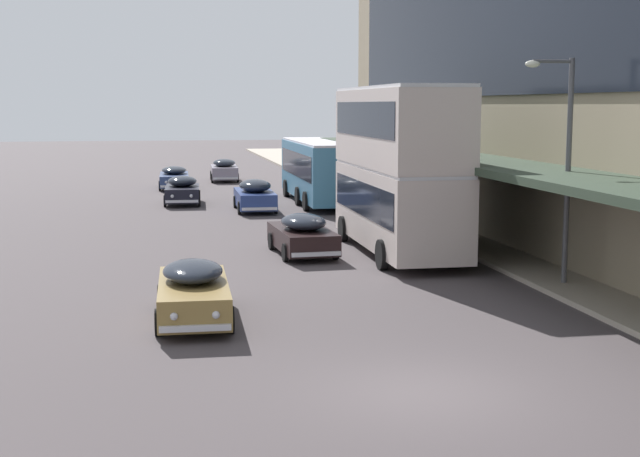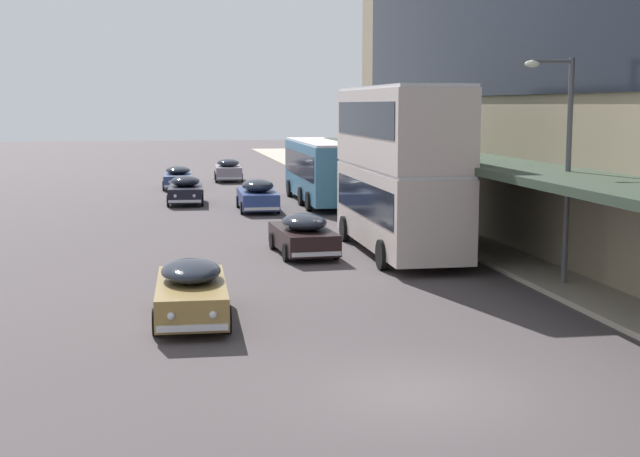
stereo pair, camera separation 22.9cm
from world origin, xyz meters
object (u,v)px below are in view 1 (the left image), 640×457
(sedan_lead_mid, at_px, (193,291))
(transit_bus_kerbside_rear, at_px, (318,168))
(sedan_oncoming_rear, at_px, (174,177))
(sedan_second_mid, at_px, (255,195))
(transit_bus_kerbside_front, at_px, (398,164))
(street_lamp, at_px, (563,153))
(sedan_oncoming_front, at_px, (224,170))
(sedan_second_near, at_px, (182,190))
(sedan_lead_near, at_px, (303,234))

(sedan_lead_mid, bearing_deg, transit_bus_kerbside_rear, 72.78)
(sedan_oncoming_rear, distance_m, sedan_second_mid, 13.50)
(transit_bus_kerbside_front, height_order, street_lamp, street_lamp)
(sedan_oncoming_front, bearing_deg, street_lamp, -80.13)
(sedan_second_near, distance_m, street_lamp, 26.69)
(sedan_oncoming_front, xyz_separation_m, sedan_lead_mid, (-4.00, -40.66, -0.05))
(transit_bus_kerbside_rear, distance_m, sedan_oncoming_rear, 12.67)
(sedan_lead_mid, xyz_separation_m, street_lamp, (10.72, 2.01, 3.23))
(transit_bus_kerbside_front, distance_m, sedan_lead_mid, 11.86)
(transit_bus_kerbside_front, relative_size, sedan_second_near, 2.22)
(sedan_oncoming_rear, bearing_deg, sedan_second_near, -88.67)
(transit_bus_kerbside_front, height_order, sedan_oncoming_rear, transit_bus_kerbside_front)
(sedan_lead_mid, xyz_separation_m, sedan_second_near, (0.62, 26.51, 0.02))
(sedan_lead_mid, xyz_separation_m, sedan_lead_near, (4.29, 9.11, 0.01))
(sedan_second_near, height_order, street_lamp, street_lamp)
(sedan_lead_near, bearing_deg, sedan_second_near, 101.91)
(transit_bus_kerbside_rear, distance_m, sedan_lead_mid, 26.74)
(transit_bus_kerbside_rear, xyz_separation_m, sedan_lead_mid, (-7.91, -25.52, -1.21))
(sedan_oncoming_front, xyz_separation_m, sedan_second_near, (-3.38, -14.15, -0.03))
(street_lamp, bearing_deg, sedan_second_mid, 107.73)
(transit_bus_kerbside_front, height_order, sedan_second_near, transit_bus_kerbside_front)
(transit_bus_kerbside_rear, relative_size, sedan_second_mid, 2.27)
(transit_bus_kerbside_rear, bearing_deg, sedan_second_mid, -143.15)
(sedan_lead_near, bearing_deg, sedan_oncoming_front, 90.53)
(transit_bus_kerbside_front, height_order, sedan_oncoming_front, transit_bus_kerbside_front)
(transit_bus_kerbside_front, xyz_separation_m, sedan_oncoming_rear, (-7.26, 26.96, -2.51))
(transit_bus_kerbside_rear, height_order, sedan_second_near, transit_bus_kerbside_rear)
(sedan_oncoming_rear, relative_size, sedan_second_near, 1.13)
(street_lamp, bearing_deg, sedan_oncoming_front, 99.87)
(sedan_oncoming_rear, bearing_deg, sedan_lead_near, -81.68)
(transit_bus_kerbside_rear, relative_size, sedan_second_near, 2.56)
(transit_bus_kerbside_rear, relative_size, street_lamp, 1.71)
(sedan_oncoming_rear, xyz_separation_m, sedan_lead_mid, (-0.41, -35.66, 0.02))
(transit_bus_kerbside_rear, bearing_deg, sedan_oncoming_front, 104.48)
(sedan_oncoming_front, relative_size, sedan_lead_near, 0.97)
(sedan_oncoming_rear, relative_size, sedan_lead_mid, 1.04)
(transit_bus_kerbside_rear, xyz_separation_m, sedan_second_near, (-7.29, 0.99, -1.19))
(sedan_second_mid, relative_size, sedan_lead_mid, 1.04)
(sedan_oncoming_front, xyz_separation_m, street_lamp, (6.72, -38.65, 3.18))
(sedan_second_near, bearing_deg, sedan_lead_mid, -91.34)
(sedan_second_near, bearing_deg, street_lamp, -67.59)
(transit_bus_kerbside_front, distance_m, sedan_lead_near, 4.21)
(transit_bus_kerbside_front, height_order, transit_bus_kerbside_rear, transit_bus_kerbside_front)
(sedan_second_mid, relative_size, sedan_lead_near, 1.07)
(transit_bus_kerbside_front, relative_size, street_lamp, 1.49)
(sedan_oncoming_rear, distance_m, street_lamp, 35.34)
(transit_bus_kerbside_front, distance_m, sedan_oncoming_rear, 28.03)
(sedan_lead_mid, relative_size, sedan_second_near, 1.09)
(transit_bus_kerbside_front, distance_m, street_lamp, 7.39)
(transit_bus_kerbside_rear, bearing_deg, street_lamp, -83.17)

